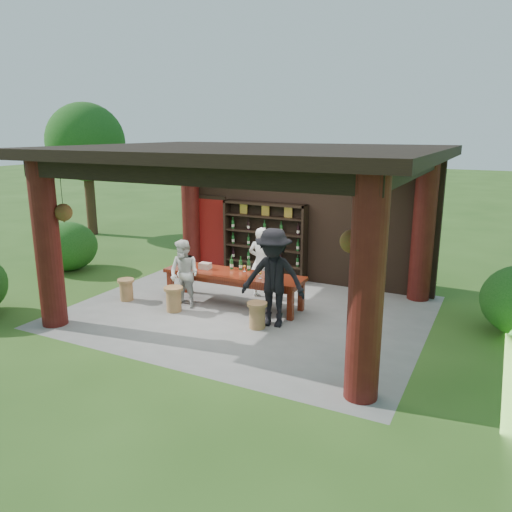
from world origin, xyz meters
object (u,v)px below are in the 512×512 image
at_px(stool_near_right, 257,315).
at_px(guest_man, 273,278).
at_px(stool_near_left, 174,298).
at_px(tasting_table, 234,278).
at_px(napkin_basket, 205,266).
at_px(guest_woman, 184,274).
at_px(host, 261,262).
at_px(wine_shelf, 265,241).
at_px(stool_far_left, 126,289).

xyz_separation_m(stool_near_right, guest_man, (0.22, 0.28, 0.71)).
bearing_deg(guest_man, stool_near_left, 175.75).
height_order(tasting_table, napkin_basket, napkin_basket).
bearing_deg(stool_near_right, napkin_basket, 152.12).
height_order(stool_near_right, guest_man, guest_man).
distance_m(tasting_table, stool_near_left, 1.39).
bearing_deg(guest_woman, stool_near_right, -5.19).
bearing_deg(guest_woman, stool_near_left, -93.63).
bearing_deg(tasting_table, host, 70.71).
relative_size(wine_shelf, stool_near_left, 4.20).
xyz_separation_m(guest_man, napkin_basket, (-2.03, 0.68, -0.17)).
distance_m(stool_near_right, guest_man, 0.79).
distance_m(host, napkin_basket, 1.31).
xyz_separation_m(stool_near_left, stool_near_right, (2.04, -0.03, -0.01)).
height_order(guest_man, napkin_basket, guest_man).
xyz_separation_m(host, guest_woman, (-1.19, -1.40, -0.07)).
relative_size(stool_near_left, stool_far_left, 1.08).
xyz_separation_m(guest_woman, guest_man, (2.20, -0.10, 0.24)).
height_order(stool_near_right, guest_woman, guest_woman).
relative_size(stool_near_right, host, 0.32).
relative_size(wine_shelf, host, 1.38).
xyz_separation_m(wine_shelf, stool_near_left, (-0.65, -3.16, -0.72)).
bearing_deg(stool_far_left, napkin_basket, 27.01).
height_order(stool_near_left, guest_woman, guest_woman).
height_order(wine_shelf, stool_near_left, wine_shelf).
bearing_deg(guest_woman, stool_far_left, -164.79).
relative_size(wine_shelf, napkin_basket, 8.80).
relative_size(tasting_table, stool_near_left, 5.94).
xyz_separation_m(wine_shelf, stool_far_left, (-2.05, -3.06, -0.75)).
height_order(stool_far_left, guest_man, guest_man).
height_order(wine_shelf, guest_man, wine_shelf).
bearing_deg(stool_far_left, wine_shelf, 56.17).
relative_size(tasting_table, guest_man, 1.63).
relative_size(stool_near_right, guest_woman, 0.35).
distance_m(stool_near_right, guest_woman, 2.07).
xyz_separation_m(host, guest_man, (1.01, -1.50, 0.16)).
bearing_deg(host, stool_near_right, 106.34).
xyz_separation_m(stool_near_right, guest_woman, (-1.98, 0.38, 0.48)).
relative_size(stool_near_right, guest_man, 0.27).
height_order(stool_near_left, guest_man, guest_man).
bearing_deg(guest_man, stool_far_left, 171.87).
distance_m(stool_near_left, guest_man, 2.37).
bearing_deg(stool_far_left, stool_near_left, -3.93).
bearing_deg(wine_shelf, guest_man, -61.08).
xyz_separation_m(stool_near_left, guest_man, (2.25, 0.25, 0.70)).
distance_m(tasting_table, host, 0.87).
distance_m(host, guest_man, 1.81).
xyz_separation_m(wine_shelf, guest_woman, (-0.59, -2.81, -0.26)).
xyz_separation_m(wine_shelf, host, (0.60, -1.41, -0.18)).
distance_m(stool_far_left, guest_woman, 1.56).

